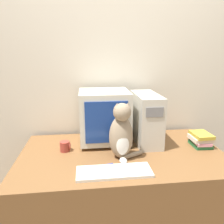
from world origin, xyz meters
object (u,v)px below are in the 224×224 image
object	(u,v)px
cat	(121,134)
book_stack	(201,139)
keyboard	(114,172)
pen	(103,165)
computer_tower	(146,118)
mug	(65,146)
crt_monitor	(104,116)

from	to	relation	value
cat	book_stack	size ratio (longest dim) A/B	2.06
keyboard	pen	xyz separation A→B (m)	(-0.06, 0.10, -0.01)
computer_tower	mug	xyz separation A→B (m)	(-0.67, -0.12, -0.17)
keyboard	cat	distance (m)	0.28
mug	cat	bearing A→B (deg)	-21.64
cat	mug	xyz separation A→B (m)	(-0.42, 0.17, -0.15)
crt_monitor	keyboard	world-z (taller)	crt_monitor
pen	computer_tower	bearing A→B (deg)	44.37
computer_tower	mug	size ratio (longest dim) A/B	5.54
crt_monitor	cat	distance (m)	0.33
computer_tower	pen	xyz separation A→B (m)	(-0.40, -0.39, -0.20)
book_stack	mug	world-z (taller)	book_stack
crt_monitor	book_stack	distance (m)	0.82
keyboard	cat	xyz separation A→B (m)	(0.08, 0.20, 0.18)
crt_monitor	pen	size ratio (longest dim) A/B	3.19
crt_monitor	computer_tower	world-z (taller)	crt_monitor
pen	mug	size ratio (longest dim) A/B	1.71
keyboard	mug	world-z (taller)	mug
computer_tower	keyboard	size ratio (longest dim) A/B	0.94
cat	pen	xyz separation A→B (m)	(-0.14, -0.10, -0.18)
cat	pen	bearing A→B (deg)	-145.83
pen	book_stack	bearing A→B (deg)	15.88
keyboard	computer_tower	bearing A→B (deg)	55.44
mug	book_stack	bearing A→B (deg)	-1.81
crt_monitor	mug	size ratio (longest dim) A/B	5.45
cat	mug	distance (m)	0.47
computer_tower	mug	distance (m)	0.70
computer_tower	pen	size ratio (longest dim) A/B	3.25
book_stack	mug	size ratio (longest dim) A/B	2.49
pen	mug	bearing A→B (deg)	135.83
book_stack	mug	distance (m)	1.10
cat	computer_tower	bearing A→B (deg)	45.70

